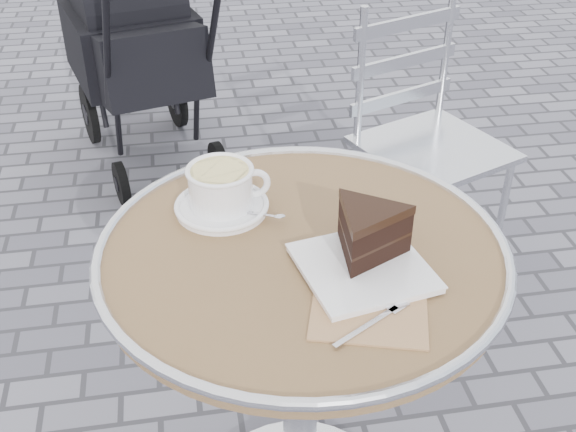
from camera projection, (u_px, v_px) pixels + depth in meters
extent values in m
cylinder|color=silver|center=(300.00, 395.00, 1.45)|extent=(0.07, 0.07, 0.67)
cylinder|color=#A57D5A|center=(302.00, 255.00, 1.25)|extent=(0.70, 0.70, 0.03)
torus|color=silver|center=(302.00, 248.00, 1.24)|extent=(0.72, 0.72, 0.02)
cylinder|color=white|center=(222.00, 208.00, 1.34)|extent=(0.17, 0.17, 0.01)
cylinder|color=white|center=(221.00, 188.00, 1.32)|extent=(0.12, 0.12, 0.07)
torus|color=white|center=(255.00, 184.00, 1.33)|extent=(0.06, 0.02, 0.06)
cylinder|color=beige|center=(220.00, 171.00, 1.30)|extent=(0.11, 0.11, 0.01)
cube|color=#AA7D5D|center=(369.00, 306.00, 1.12)|extent=(0.22, 0.22, 0.00)
cube|color=white|center=(363.00, 269.00, 1.18)|extent=(0.23, 0.23, 0.01)
cylinder|color=silver|center=(419.00, 254.00, 2.09)|extent=(0.02, 0.02, 0.43)
cylinder|color=silver|center=(500.00, 221.00, 2.23)|extent=(0.02, 0.02, 0.43)
cylinder|color=silver|center=(353.00, 203.00, 2.32)|extent=(0.02, 0.02, 0.43)
cylinder|color=silver|center=(430.00, 176.00, 2.46)|extent=(0.02, 0.02, 0.43)
cube|color=silver|center=(433.00, 149.00, 2.15)|extent=(0.50, 0.50, 0.02)
cube|color=black|center=(142.00, 60.00, 2.75)|extent=(0.52, 0.68, 0.37)
cylinder|color=black|center=(121.00, 183.00, 2.68)|extent=(0.07, 0.17, 0.16)
cylinder|color=black|center=(218.00, 162.00, 2.81)|extent=(0.07, 0.17, 0.16)
cylinder|color=black|center=(90.00, 114.00, 3.06)|extent=(0.09, 0.25, 0.25)
cylinder|color=black|center=(176.00, 98.00, 3.19)|extent=(0.09, 0.25, 0.25)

